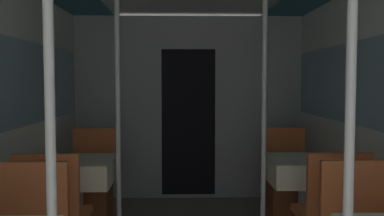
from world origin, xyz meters
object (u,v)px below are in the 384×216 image
object	(u,v)px
dining_table_left_1	(76,175)
support_pole_left_1	(118,119)
support_pole_right_1	(264,118)
chair_right_far_1	(287,193)
chair_left_far_1	(91,194)
dining_table_right_1	(305,174)
support_pole_left_0	(51,157)
support_pole_right_0	(349,156)

from	to	relation	value
dining_table_left_1	support_pole_left_1	world-z (taller)	support_pole_left_1
support_pole_right_1	support_pole_left_1	bearing A→B (deg)	180.00
dining_table_left_1	support_pole_left_1	distance (m)	0.60
chair_right_far_1	support_pole_right_1	xyz separation A→B (m)	(-0.36, -0.61, 0.80)
support_pole_left_1	chair_right_far_1	bearing A→B (deg)	20.89
chair_left_far_1	dining_table_right_1	world-z (taller)	chair_left_far_1
dining_table_right_1	support_pole_right_1	world-z (taller)	support_pole_right_1
dining_table_left_1	chair_left_far_1	distance (m)	0.69
dining_table_left_1	dining_table_right_1	xyz separation A→B (m)	(1.96, 0.00, 0.00)
chair_right_far_1	support_pole_left_0	bearing A→B (deg)	56.98
dining_table_left_1	chair_right_far_1	size ratio (longest dim) A/B	0.81
support_pole_left_0	chair_left_far_1	bearing A→B (deg)	98.39
support_pole_left_0	chair_right_far_1	distance (m)	3.03
chair_left_far_1	support_pole_left_1	bearing A→B (deg)	120.74
dining_table_left_1	support_pole_right_1	world-z (taller)	support_pole_right_1
dining_table_left_1	support_pole_right_1	xyz separation A→B (m)	(1.60, 0.00, 0.48)
support_pole_left_0	dining_table_right_1	distance (m)	2.49
support_pole_left_0	dining_table_right_1	xyz separation A→B (m)	(1.60, 1.85, -0.48)
support_pole_left_1	support_pole_right_1	distance (m)	1.23
support_pole_left_0	dining_table_left_1	xyz separation A→B (m)	(-0.36, 1.85, -0.48)
chair_left_far_1	dining_table_right_1	size ratio (longest dim) A/B	1.24
chair_left_far_1	support_pole_right_1	xyz separation A→B (m)	(1.60, -0.61, 0.80)
chair_left_far_1	support_pole_right_0	bearing A→B (deg)	123.02
support_pole_right_1	dining_table_left_1	bearing A→B (deg)	180.00
support_pole_right_1	chair_right_far_1	bearing A→B (deg)	59.26
dining_table_right_1	support_pole_left_1	bearing A→B (deg)	180.00
chair_left_far_1	support_pole_left_1	xyz separation A→B (m)	(0.36, -0.61, 0.80)
dining_table_left_1	support_pole_left_1	size ratio (longest dim) A/B	0.34
dining_table_left_1	support_pole_right_1	size ratio (longest dim) A/B	0.34
chair_left_far_1	support_pole_left_1	size ratio (longest dim) A/B	0.42
support_pole_right_0	chair_right_far_1	bearing A→B (deg)	81.61
support_pole_left_1	support_pole_right_0	size ratio (longest dim) A/B	1.00
support_pole_right_0	dining_table_right_1	distance (m)	1.94
chair_left_far_1	dining_table_right_1	xyz separation A→B (m)	(1.96, -0.61, 0.32)
chair_left_far_1	support_pole_right_0	world-z (taller)	support_pole_right_0
dining_table_right_1	support_pole_right_1	size ratio (longest dim) A/B	0.34
support_pole_right_0	support_pole_right_1	distance (m)	1.85
dining_table_left_1	dining_table_right_1	world-z (taller)	same
support_pole_right_0	support_pole_left_0	bearing A→B (deg)	180.00
support_pole_left_0	support_pole_right_0	world-z (taller)	same
support_pole_left_1	support_pole_right_1	size ratio (longest dim) A/B	1.00
dining_table_left_1	dining_table_right_1	size ratio (longest dim) A/B	1.00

